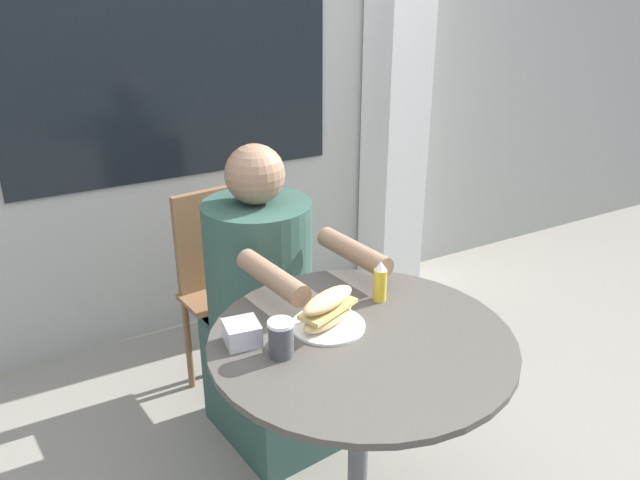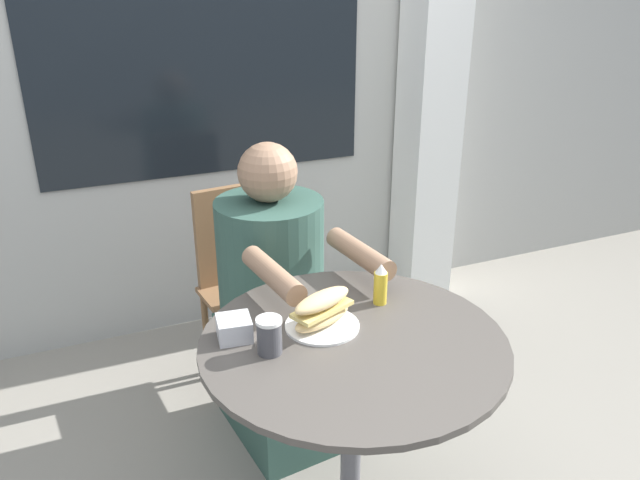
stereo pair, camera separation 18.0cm
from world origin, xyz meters
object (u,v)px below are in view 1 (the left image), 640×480
diner_chair (227,275)px  sandwich_on_plate (328,312)px  cafe_table (360,395)px  drink_cup (281,338)px  seated_diner (267,321)px  condiment_bottle (380,281)px

diner_chair → sandwich_on_plate: bearing=81.4°
cafe_table → drink_cup: drink_cup is taller
seated_diner → condiment_bottle: (0.17, -0.47, 0.33)m
diner_chair → condiment_bottle: size_ratio=6.76×
condiment_bottle → seated_diner: bearing=109.4°
seated_diner → drink_cup: size_ratio=11.41×
cafe_table → condiment_bottle: 0.34m
condiment_bottle → diner_chair: bearing=102.4°
cafe_table → diner_chair: 0.97m
drink_cup → condiment_bottle: 0.41m
diner_chair → condiment_bottle: 0.89m
diner_chair → condiment_bottle: bearing=95.8°
sandwich_on_plate → drink_cup: bearing=-160.2°
seated_diner → sandwich_on_plate: size_ratio=5.46×
diner_chair → drink_cup: 1.01m
cafe_table → condiment_bottle: size_ratio=6.51×
diner_chair → cafe_table: bearing=84.7°
seated_diner → sandwich_on_plate: 0.62m
condiment_bottle → sandwich_on_plate: bearing=-164.8°
cafe_table → sandwich_on_plate: size_ratio=4.01×
cafe_table → seated_diner: 0.63m
sandwich_on_plate → condiment_bottle: size_ratio=1.62×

